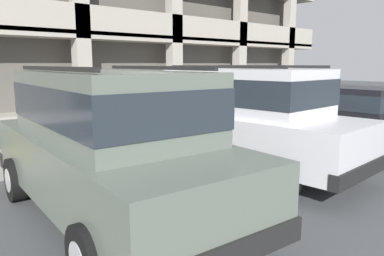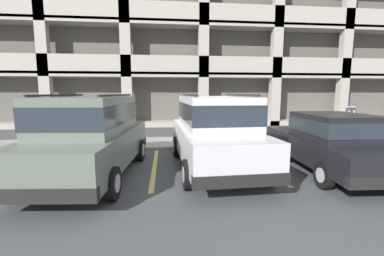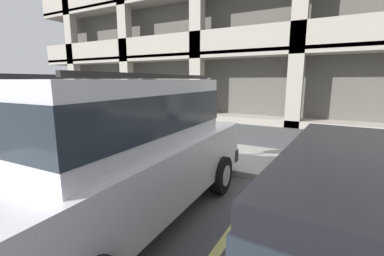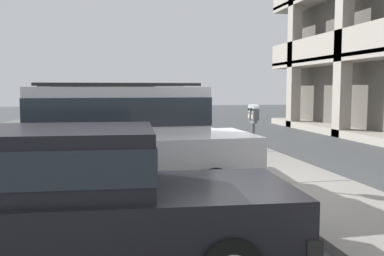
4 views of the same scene
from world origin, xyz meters
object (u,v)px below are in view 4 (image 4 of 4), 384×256
object	(u,v)px
red_sedan	(102,124)
parking_meter_near	(253,125)
fire_hydrant	(217,141)
silver_suv	(120,138)
dark_hatchback	(76,196)

from	to	relation	value
red_sedan	parking_meter_near	distance (m)	4.08
red_sedan	fire_hydrant	xyz separation A→B (m)	(-1.06, 3.17, -0.62)
parking_meter_near	silver_suv	bearing A→B (deg)	-84.77
silver_suv	dark_hatchback	world-z (taller)	silver_suv
dark_hatchback	fire_hydrant	bearing A→B (deg)	157.89
silver_suv	dark_hatchback	distance (m)	3.04
red_sedan	fire_hydrant	world-z (taller)	red_sedan
silver_suv	parking_meter_near	xyz separation A→B (m)	(-0.23, 2.53, 0.16)
parking_meter_near	fire_hydrant	size ratio (longest dim) A/B	2.17
dark_hatchback	parking_meter_near	distance (m)	4.45
dark_hatchback	fire_hydrant	size ratio (longest dim) A/B	6.52
red_sedan	parking_meter_near	size ratio (longest dim) A/B	3.24
fire_hydrant	parking_meter_near	bearing A→B (deg)	-4.30
red_sedan	dark_hatchback	size ratio (longest dim) A/B	1.08
parking_meter_near	red_sedan	bearing A→B (deg)	-135.17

